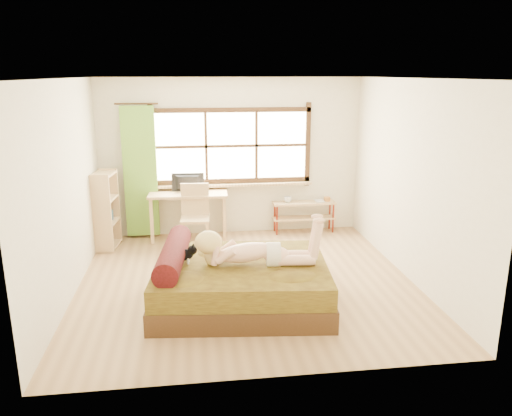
{
  "coord_description": "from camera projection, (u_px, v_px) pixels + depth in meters",
  "views": [
    {
      "loc": [
        -0.7,
        -6.3,
        2.76
      ],
      "look_at": [
        0.16,
        0.2,
        0.98
      ],
      "focal_mm": 35.0,
      "sensor_mm": 36.0,
      "label": 1
    }
  ],
  "objects": [
    {
      "name": "monitor",
      "position": [
        188.0,
        183.0,
        8.4
      ],
      "size": [
        0.55,
        0.1,
        0.31
      ],
      "primitive_type": "imported",
      "rotation": [
        0.0,
        0.0,
        3.09
      ],
      "color": "black",
      "rests_on": "desk"
    },
    {
      "name": "wall_left",
      "position": [
        66.0,
        191.0,
        6.2
      ],
      "size": [
        0.0,
        4.5,
        4.5
      ],
      "primitive_type": "plane",
      "rotation": [
        1.57,
        0.0,
        1.57
      ],
      "color": "silver",
      "rests_on": "floor"
    },
    {
      "name": "wall_back",
      "position": [
        231.0,
        157.0,
        8.64
      ],
      "size": [
        4.5,
        0.0,
        4.5
      ],
      "primitive_type": "plane",
      "rotation": [
        1.57,
        0.0,
        0.0
      ],
      "color": "silver",
      "rests_on": "floor"
    },
    {
      "name": "bookshelf",
      "position": [
        106.0,
        210.0,
        8.0
      ],
      "size": [
        0.37,
        0.58,
        1.26
      ],
      "rotation": [
        0.0,
        0.0,
        -0.11
      ],
      "color": "tan",
      "rests_on": "floor"
    },
    {
      "name": "wall_front",
      "position": [
        275.0,
        241.0,
        4.33
      ],
      "size": [
        4.5,
        0.0,
        4.5
      ],
      "primitive_type": "plane",
      "rotation": [
        -1.57,
        0.0,
        0.0
      ],
      "color": "silver",
      "rests_on": "floor"
    },
    {
      "name": "wall_right",
      "position": [
        410.0,
        181.0,
        6.77
      ],
      "size": [
        0.0,
        4.5,
        4.5
      ],
      "primitive_type": "plane",
      "rotation": [
        1.57,
        0.0,
        -1.57
      ],
      "color": "silver",
      "rests_on": "floor"
    },
    {
      "name": "pipe_shelf",
      "position": [
        305.0,
        210.0,
        8.87
      ],
      "size": [
        1.11,
        0.29,
        0.63
      ],
      "rotation": [
        0.0,
        0.0,
        0.01
      ],
      "color": "tan",
      "rests_on": "floor"
    },
    {
      "name": "chair",
      "position": [
        195.0,
        212.0,
        8.13
      ],
      "size": [
        0.48,
        0.48,
        1.03
      ],
      "rotation": [
        0.0,
        0.0,
        -0.05
      ],
      "color": "tan",
      "rests_on": "floor"
    },
    {
      "name": "kitten",
      "position": [
        181.0,
        253.0,
        6.04
      ],
      "size": [
        0.33,
        0.16,
        0.25
      ],
      "primitive_type": null,
      "rotation": [
        0.0,
        0.0,
        -0.1
      ],
      "color": "black",
      "rests_on": "bed"
    },
    {
      "name": "bed",
      "position": [
        237.0,
        281.0,
        6.13
      ],
      "size": [
        2.27,
        1.89,
        0.8
      ],
      "rotation": [
        0.0,
        0.0,
        -0.1
      ],
      "color": "#32220F",
      "rests_on": "floor"
    },
    {
      "name": "window",
      "position": [
        231.0,
        148.0,
        8.57
      ],
      "size": [
        2.8,
        0.16,
        1.46
      ],
      "color": "#FFEDBF",
      "rests_on": "wall_back"
    },
    {
      "name": "floor",
      "position": [
        246.0,
        281.0,
        6.84
      ],
      "size": [
        4.5,
        4.5,
        0.0
      ],
      "primitive_type": "plane",
      "color": "#9E754C",
      "rests_on": "ground"
    },
    {
      "name": "woman",
      "position": [
        254.0,
        239.0,
        5.96
      ],
      "size": [
        1.51,
        0.57,
        0.63
      ],
      "primitive_type": null,
      "rotation": [
        0.0,
        0.0,
        -0.1
      ],
      "color": "beige",
      "rests_on": "bed"
    },
    {
      "name": "cup",
      "position": [
        288.0,
        199.0,
        8.78
      ],
      "size": [
        0.14,
        0.14,
        0.11
      ],
      "primitive_type": "imported",
      "rotation": [
        0.0,
        0.0,
        0.01
      ],
      "color": "gray",
      "rests_on": "pipe_shelf"
    },
    {
      "name": "curtain",
      "position": [
        140.0,
        172.0,
        8.38
      ],
      "size": [
        0.55,
        0.1,
        2.2
      ],
      "primitive_type": "cube",
      "color": "#588223",
      "rests_on": "wall_back"
    },
    {
      "name": "book",
      "position": [
        315.0,
        201.0,
        8.86
      ],
      "size": [
        0.16,
        0.21,
        0.02
      ],
      "primitive_type": "imported",
      "rotation": [
        0.0,
        0.0,
        0.01
      ],
      "color": "gray",
      "rests_on": "pipe_shelf"
    },
    {
      "name": "desk",
      "position": [
        188.0,
        199.0,
        8.42
      ],
      "size": [
        1.34,
        0.67,
        0.82
      ],
      "rotation": [
        0.0,
        0.0,
        -0.05
      ],
      "color": "tan",
      "rests_on": "floor"
    },
    {
      "name": "ceiling",
      "position": [
        245.0,
        78.0,
        6.13
      ],
      "size": [
        4.5,
        4.5,
        0.0
      ],
      "primitive_type": "plane",
      "rotation": [
        3.14,
        0.0,
        0.0
      ],
      "color": "white",
      "rests_on": "wall_back"
    }
  ]
}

